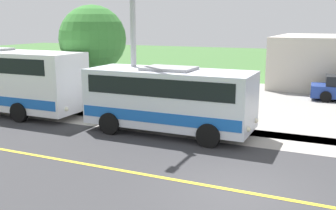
{
  "coord_description": "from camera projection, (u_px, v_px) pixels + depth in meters",
  "views": [
    {
      "loc": [
        9.78,
        2.27,
        4.49
      ],
      "look_at": [
        -3.5,
        -3.69,
        1.4
      ],
      "focal_mm": 41.73,
      "sensor_mm": 36.0,
      "label": 1
    }
  ],
  "objects": [
    {
      "name": "tree_curbside",
      "position": [
        93.0,
        39.0,
        20.33
      ],
      "size": [
        3.48,
        3.48,
        5.39
      ],
      "color": "brown",
      "rests_on": "ground"
    },
    {
      "name": "road_centre_line",
      "position": [
        239.0,
        191.0,
        10.57
      ],
      "size": [
        0.16,
        100.0,
        0.0
      ],
      "primitive_type": "cube",
      "color": "gold",
      "rests_on": "ground"
    },
    {
      "name": "sidewalk",
      "position": [
        272.0,
        140.0,
        15.21
      ],
      "size": [
        2.4,
        100.0,
        0.01
      ],
      "primitive_type": "cube",
      "color": "#9E9991",
      "rests_on": "ground"
    },
    {
      "name": "road_surface",
      "position": [
        239.0,
        191.0,
        10.57
      ],
      "size": [
        8.0,
        100.0,
        0.01
      ],
      "primitive_type": "cube",
      "color": "#333335",
      "rests_on": "ground"
    },
    {
      "name": "shuttle_bus_front",
      "position": [
        169.0,
        97.0,
        15.95
      ],
      "size": [
        2.72,
        6.94,
        2.73
      ],
      "color": "silver",
      "rests_on": "ground"
    },
    {
      "name": "street_light_pole",
      "position": [
        131.0,
        18.0,
        16.36
      ],
      "size": [
        1.97,
        0.24,
        8.52
      ],
      "color": "#9E9EA3",
      "rests_on": "ground"
    },
    {
      "name": "ground_plane",
      "position": [
        239.0,
        191.0,
        10.57
      ],
      "size": [
        120.0,
        120.0,
        0.0
      ],
      "primitive_type": "plane",
      "color": "#3D6633"
    }
  ]
}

